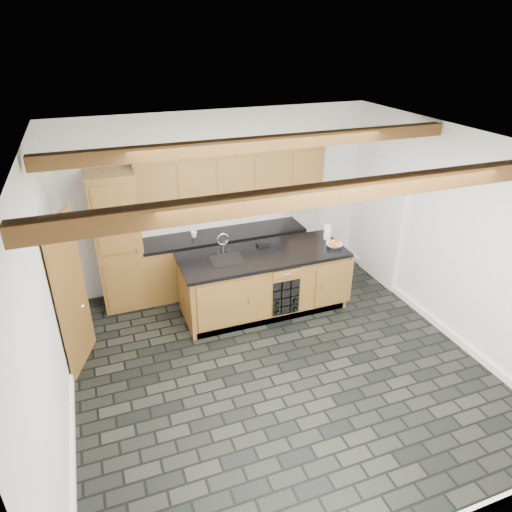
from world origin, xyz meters
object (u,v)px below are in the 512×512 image
(kitchen_scale, at_px, (263,244))
(fruit_bowl, at_px, (334,245))
(island, at_px, (264,282))
(paper_towel, at_px, (327,232))

(kitchen_scale, xyz_separation_m, fruit_bowl, (0.98, -0.42, 0.00))
(island, height_order, paper_towel, paper_towel)
(paper_towel, bearing_deg, kitchen_scale, 172.99)
(island, distance_m, kitchen_scale, 0.57)
(island, xyz_separation_m, paper_towel, (1.11, 0.15, 0.58))
(fruit_bowl, bearing_deg, paper_towel, 82.24)
(island, bearing_deg, fruit_bowl, -7.46)
(kitchen_scale, xyz_separation_m, paper_towel, (1.02, -0.13, 0.08))
(kitchen_scale, distance_m, fruit_bowl, 1.06)
(island, distance_m, paper_towel, 1.26)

